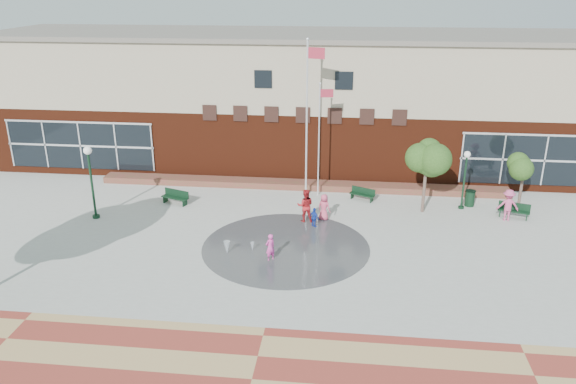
# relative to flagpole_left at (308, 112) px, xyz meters

# --- Properties ---
(ground) EXTENTS (120.00, 120.00, 0.00)m
(ground) POSITION_rel_flagpole_left_xyz_m (-0.47, -10.21, -5.31)
(ground) COLOR #666056
(ground) RESTS_ON ground
(plaza_concrete) EXTENTS (46.00, 18.00, 0.01)m
(plaza_concrete) POSITION_rel_flagpole_left_xyz_m (-0.47, -6.21, -5.31)
(plaza_concrete) COLOR #A8A8A0
(plaza_concrete) RESTS_ON ground
(paver_band) EXTENTS (46.00, 6.00, 0.01)m
(paver_band) POSITION_rel_flagpole_left_xyz_m (-0.47, -17.21, -5.31)
(paver_band) COLOR #98362A
(paver_band) RESTS_ON ground
(splash_pad) EXTENTS (8.40, 8.40, 0.01)m
(splash_pad) POSITION_rel_flagpole_left_xyz_m (-0.47, -7.21, -5.31)
(splash_pad) COLOR #383A3D
(splash_pad) RESTS_ON ground
(library_building) EXTENTS (44.40, 10.40, 9.20)m
(library_building) POSITION_rel_flagpole_left_xyz_m (-0.47, 7.27, -0.67)
(library_building) COLOR #4E1B0C
(library_building) RESTS_ON ground
(flower_bed) EXTENTS (26.00, 1.20, 0.40)m
(flower_bed) POSITION_rel_flagpole_left_xyz_m (-0.47, 1.39, -5.31)
(flower_bed) COLOR #9E1F38
(flower_bed) RESTS_ON ground
(flagpole_left) EXTENTS (1.09, 0.36, 9.54)m
(flagpole_left) POSITION_rel_flagpole_left_xyz_m (0.00, 0.00, 0.00)
(flagpole_left) COLOR white
(flagpole_left) RESTS_ON ground
(flagpole_right) EXTENTS (0.86, 0.20, 7.01)m
(flagpole_right) POSITION_rel_flagpole_left_xyz_m (0.72, 0.26, -1.39)
(flagpole_right) COLOR white
(flagpole_right) RESTS_ON ground
(lamp_left) EXTENTS (0.44, 0.44, 4.18)m
(lamp_left) POSITION_rel_flagpole_left_xyz_m (-11.52, -4.71, -2.71)
(lamp_left) COLOR #12311D
(lamp_left) RESTS_ON ground
(lamp_right) EXTENTS (0.37, 0.37, 3.51)m
(lamp_right) POSITION_rel_flagpole_left_xyz_m (9.17, -1.02, -3.13)
(lamp_right) COLOR #12311D
(lamp_right) RESTS_ON ground
(bench_left) EXTENTS (1.76, 1.03, 0.86)m
(bench_left) POSITION_rel_flagpole_left_xyz_m (-7.70, -2.17, -5.03)
(bench_left) COLOR #12311D
(bench_left) RESTS_ON ground
(bench_mid) EXTENTS (1.57, 1.03, 0.77)m
(bench_mid) POSITION_rel_flagpole_left_xyz_m (3.41, -0.34, -5.06)
(bench_mid) COLOR #12311D
(bench_mid) RESTS_ON ground
(bench_right) EXTENTS (1.76, 0.96, 0.86)m
(bench_right) POSITION_rel_flagpole_left_xyz_m (11.84, -2.08, -5.03)
(bench_right) COLOR #12311D
(bench_right) RESTS_ON ground
(trash_can) EXTENTS (0.60, 0.60, 0.98)m
(trash_can) POSITION_rel_flagpole_left_xyz_m (9.71, -0.55, -4.81)
(trash_can) COLOR #12311D
(trash_can) RESTS_ON ground
(tree_mid) EXTENTS (2.56, 2.56, 4.31)m
(tree_mid) POSITION_rel_flagpole_left_xyz_m (6.85, -1.78, -2.17)
(tree_mid) COLOR #4E3A32
(tree_mid) RESTS_ON ground
(tree_small_right) EXTENTS (1.88, 1.88, 3.21)m
(tree_small_right) POSITION_rel_flagpole_left_xyz_m (12.76, 0.19, -2.97)
(tree_small_right) COLOR #4E3A32
(tree_small_right) RESTS_ON ground
(water_jet_a) EXTENTS (0.34, 0.34, 0.65)m
(water_jet_a) POSITION_rel_flagpole_left_xyz_m (-3.23, -8.27, -5.31)
(water_jet_a) COLOR white
(water_jet_a) RESTS_ON ground
(water_jet_b) EXTENTS (0.20, 0.20, 0.45)m
(water_jet_b) POSITION_rel_flagpole_left_xyz_m (-2.06, -7.81, -5.31)
(water_jet_b) COLOR white
(water_jet_b) RESTS_ON ground
(child_splash) EXTENTS (0.59, 0.58, 1.37)m
(child_splash) POSITION_rel_flagpole_left_xyz_m (-1.05, -8.65, -4.63)
(child_splash) COLOR #F243AC
(child_splash) RESTS_ON ground
(adult_red) EXTENTS (0.98, 0.80, 1.90)m
(adult_red) POSITION_rel_flagpole_left_xyz_m (0.23, -3.89, -4.36)
(adult_red) COLOR red
(adult_red) RESTS_ON ground
(adult_pink) EXTENTS (0.88, 0.78, 1.51)m
(adult_pink) POSITION_rel_flagpole_left_xyz_m (1.24, -3.53, -4.56)
(adult_pink) COLOR #DF4E70
(adult_pink) RESTS_ON ground
(child_blue) EXTENTS (0.67, 0.64, 1.12)m
(child_blue) POSITION_rel_flagpole_left_xyz_m (0.78, -4.61, -4.75)
(child_blue) COLOR #1C3DB9
(child_blue) RESTS_ON ground
(person_bench) EXTENTS (1.19, 0.72, 1.81)m
(person_bench) POSITION_rel_flagpole_left_xyz_m (11.36, -2.47, -4.41)
(person_bench) COLOR #CB4D7E
(person_bench) RESTS_ON ground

